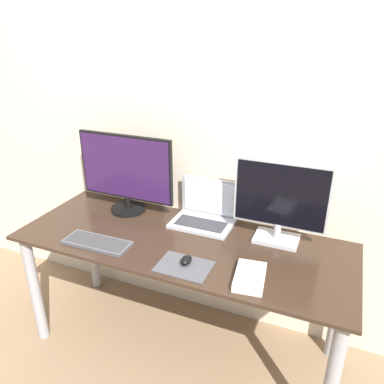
{
  "coord_description": "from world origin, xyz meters",
  "views": [
    {
      "loc": [
        0.72,
        -1.22,
        1.76
      ],
      "look_at": [
        0.01,
        0.45,
        0.97
      ],
      "focal_mm": 35.0,
      "sensor_mm": 36.0,
      "label": 1
    }
  ],
  "objects_px": {
    "monitor_right": "(280,201)",
    "laptop": "(205,212)",
    "book": "(250,277)",
    "mouse": "(186,260)",
    "keyboard": "(97,242)",
    "monitor_left": "(126,172)"
  },
  "relations": [
    {
      "from": "monitor_right",
      "to": "laptop",
      "type": "distance_m",
      "value": 0.46
    },
    {
      "from": "monitor_right",
      "to": "book",
      "type": "xyz_separation_m",
      "value": [
        -0.04,
        -0.39,
        -0.21
      ]
    },
    {
      "from": "mouse",
      "to": "keyboard",
      "type": "bearing_deg",
      "value": -178.51
    },
    {
      "from": "monitor_left",
      "to": "mouse",
      "type": "xyz_separation_m",
      "value": [
        0.56,
        -0.39,
        -0.22
      ]
    },
    {
      "from": "monitor_left",
      "to": "book",
      "type": "xyz_separation_m",
      "value": [
        0.87,
        -0.39,
        -0.23
      ]
    },
    {
      "from": "keyboard",
      "to": "mouse",
      "type": "height_order",
      "value": "mouse"
    },
    {
      "from": "laptop",
      "to": "book",
      "type": "height_order",
      "value": "laptop"
    },
    {
      "from": "monitor_left",
      "to": "mouse",
      "type": "distance_m",
      "value": 0.72
    },
    {
      "from": "monitor_left",
      "to": "laptop",
      "type": "relative_size",
      "value": 1.75
    },
    {
      "from": "monitor_right",
      "to": "mouse",
      "type": "distance_m",
      "value": 0.56
    },
    {
      "from": "mouse",
      "to": "monitor_right",
      "type": "bearing_deg",
      "value": 48.08
    },
    {
      "from": "laptop",
      "to": "keyboard",
      "type": "distance_m",
      "value": 0.62
    },
    {
      "from": "laptop",
      "to": "mouse",
      "type": "xyz_separation_m",
      "value": [
        0.07,
        -0.44,
        -0.04
      ]
    },
    {
      "from": "monitor_left",
      "to": "mouse",
      "type": "relative_size",
      "value": 7.99
    },
    {
      "from": "monitor_left",
      "to": "monitor_right",
      "type": "height_order",
      "value": "monitor_left"
    },
    {
      "from": "monitor_left",
      "to": "laptop",
      "type": "distance_m",
      "value": 0.52
    },
    {
      "from": "laptop",
      "to": "keyboard",
      "type": "height_order",
      "value": "laptop"
    },
    {
      "from": "keyboard",
      "to": "mouse",
      "type": "distance_m",
      "value": 0.5
    },
    {
      "from": "monitor_right",
      "to": "laptop",
      "type": "height_order",
      "value": "monitor_right"
    },
    {
      "from": "monitor_left",
      "to": "mouse",
      "type": "bearing_deg",
      "value": -34.83
    },
    {
      "from": "monitor_right",
      "to": "monitor_left",
      "type": "bearing_deg",
      "value": 180.0
    },
    {
      "from": "monitor_left",
      "to": "laptop",
      "type": "xyz_separation_m",
      "value": [
        0.49,
        0.05,
        -0.19
      ]
    }
  ]
}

